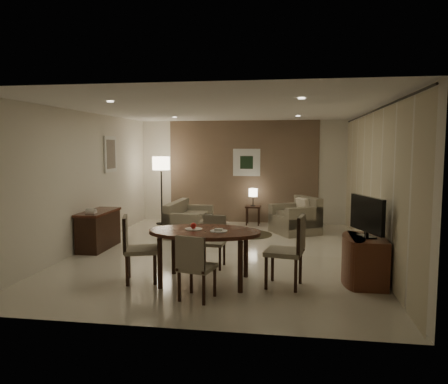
% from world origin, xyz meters
% --- Properties ---
extents(room_shell, '(5.50, 7.00, 2.70)m').
position_xyz_m(room_shell, '(0.00, 0.40, 1.35)').
color(room_shell, beige).
rests_on(room_shell, ground).
extents(taupe_accent, '(3.96, 0.03, 2.70)m').
position_xyz_m(taupe_accent, '(0.00, 3.48, 1.35)').
color(taupe_accent, '#785F4A').
rests_on(taupe_accent, wall_back).
extents(curtain_wall, '(0.08, 6.70, 2.58)m').
position_xyz_m(curtain_wall, '(2.68, 0.00, 1.32)').
color(curtain_wall, beige).
rests_on(curtain_wall, wall_right).
extents(curtain_rod, '(0.03, 6.80, 0.03)m').
position_xyz_m(curtain_rod, '(2.68, 0.00, 2.64)').
color(curtain_rod, black).
rests_on(curtain_rod, wall_right).
extents(art_back_frame, '(0.72, 0.03, 0.72)m').
position_xyz_m(art_back_frame, '(0.10, 3.46, 1.60)').
color(art_back_frame, silver).
rests_on(art_back_frame, wall_back).
extents(art_back_canvas, '(0.34, 0.01, 0.34)m').
position_xyz_m(art_back_canvas, '(0.10, 3.44, 1.60)').
color(art_back_canvas, black).
rests_on(art_back_canvas, wall_back).
extents(art_left_frame, '(0.03, 0.60, 0.80)m').
position_xyz_m(art_left_frame, '(-2.72, 1.20, 1.85)').
color(art_left_frame, silver).
rests_on(art_left_frame, wall_left).
extents(art_left_canvas, '(0.01, 0.46, 0.64)m').
position_xyz_m(art_left_canvas, '(-2.71, 1.20, 1.85)').
color(art_left_canvas, gray).
rests_on(art_left_canvas, wall_left).
extents(downlight_nl, '(0.10, 0.10, 0.01)m').
position_xyz_m(downlight_nl, '(-1.40, -1.80, 2.69)').
color(downlight_nl, white).
rests_on(downlight_nl, ceiling).
extents(downlight_nr, '(0.10, 0.10, 0.01)m').
position_xyz_m(downlight_nr, '(1.40, -1.80, 2.69)').
color(downlight_nr, white).
rests_on(downlight_nr, ceiling).
extents(downlight_fl, '(0.10, 0.10, 0.01)m').
position_xyz_m(downlight_fl, '(-1.40, 1.80, 2.69)').
color(downlight_fl, white).
rests_on(downlight_fl, ceiling).
extents(downlight_fr, '(0.10, 0.10, 0.01)m').
position_xyz_m(downlight_fr, '(1.40, 1.80, 2.69)').
color(downlight_fr, white).
rests_on(downlight_fr, ceiling).
extents(console_desk, '(0.48, 1.20, 0.75)m').
position_xyz_m(console_desk, '(-2.49, 0.00, 0.38)').
color(console_desk, '#4F2419').
rests_on(console_desk, floor).
extents(telephone, '(0.20, 0.14, 0.09)m').
position_xyz_m(telephone, '(-2.49, -0.30, 0.80)').
color(telephone, white).
rests_on(telephone, console_desk).
extents(tv_cabinet, '(0.48, 0.90, 0.70)m').
position_xyz_m(tv_cabinet, '(2.40, -1.50, 0.35)').
color(tv_cabinet, brown).
rests_on(tv_cabinet, floor).
extents(flat_tv, '(0.36, 0.85, 0.60)m').
position_xyz_m(flat_tv, '(2.38, -1.50, 1.02)').
color(flat_tv, black).
rests_on(flat_tv, tv_cabinet).
extents(dining_table, '(1.68, 1.05, 0.79)m').
position_xyz_m(dining_table, '(0.02, -1.82, 0.39)').
color(dining_table, '#4F2419').
rests_on(dining_table, floor).
extents(chair_near, '(0.52, 0.52, 0.88)m').
position_xyz_m(chair_near, '(0.06, -2.53, 0.44)').
color(chair_near, gray).
rests_on(chair_near, floor).
extents(chair_far, '(0.44, 0.44, 0.86)m').
position_xyz_m(chair_far, '(-0.02, -0.99, 0.43)').
color(chair_far, gray).
rests_on(chair_far, floor).
extents(chair_left, '(0.61, 0.61, 0.99)m').
position_xyz_m(chair_left, '(-0.93, -1.91, 0.50)').
color(chair_left, gray).
rests_on(chair_left, floor).
extents(chair_right, '(0.59, 0.59, 1.05)m').
position_xyz_m(chair_right, '(1.19, -1.82, 0.52)').
color(chair_right, gray).
rests_on(chair_right, floor).
extents(plate_a, '(0.26, 0.26, 0.02)m').
position_xyz_m(plate_a, '(-0.16, -1.77, 0.79)').
color(plate_a, white).
rests_on(plate_a, dining_table).
extents(plate_b, '(0.26, 0.26, 0.02)m').
position_xyz_m(plate_b, '(0.24, -1.87, 0.79)').
color(plate_b, white).
rests_on(plate_b, dining_table).
extents(fruit_apple, '(0.09, 0.09, 0.09)m').
position_xyz_m(fruit_apple, '(-0.16, -1.77, 0.85)').
color(fruit_apple, red).
rests_on(fruit_apple, plate_a).
extents(napkin, '(0.12, 0.08, 0.03)m').
position_xyz_m(napkin, '(0.24, -1.87, 0.82)').
color(napkin, white).
rests_on(napkin, plate_b).
extents(round_rug, '(1.11, 1.11, 0.01)m').
position_xyz_m(round_rug, '(0.31, 1.82, 0.01)').
color(round_rug, '#413624').
rests_on(round_rug, floor).
extents(sofa, '(1.61, 0.84, 0.75)m').
position_xyz_m(sofa, '(-1.04, 1.70, 0.37)').
color(sofa, gray).
rests_on(sofa, floor).
extents(armchair, '(1.26, 1.28, 0.84)m').
position_xyz_m(armchair, '(1.38, 2.14, 0.42)').
color(armchair, gray).
rests_on(armchair, floor).
extents(side_table, '(0.38, 0.38, 0.49)m').
position_xyz_m(side_table, '(0.31, 3.12, 0.24)').
color(side_table, black).
rests_on(side_table, floor).
extents(table_lamp, '(0.22, 0.22, 0.50)m').
position_xyz_m(table_lamp, '(0.31, 3.12, 0.74)').
color(table_lamp, '#FFEAC1').
rests_on(table_lamp, side_table).
extents(floor_lamp, '(0.44, 0.44, 1.76)m').
position_xyz_m(floor_lamp, '(-2.05, 2.84, 0.88)').
color(floor_lamp, '#FFE5B7').
rests_on(floor_lamp, floor).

